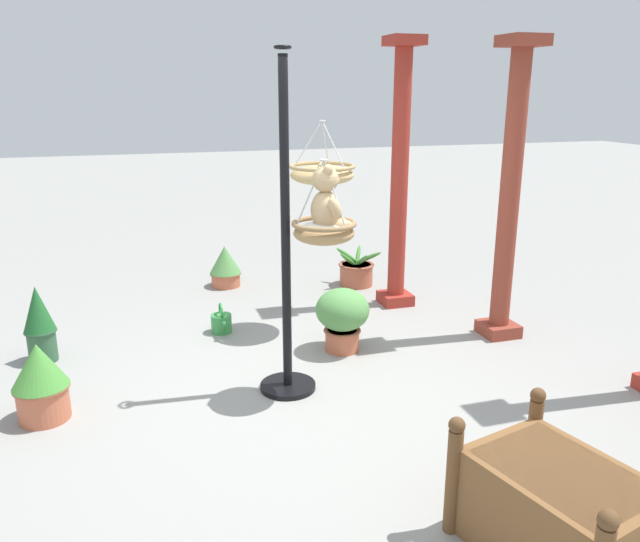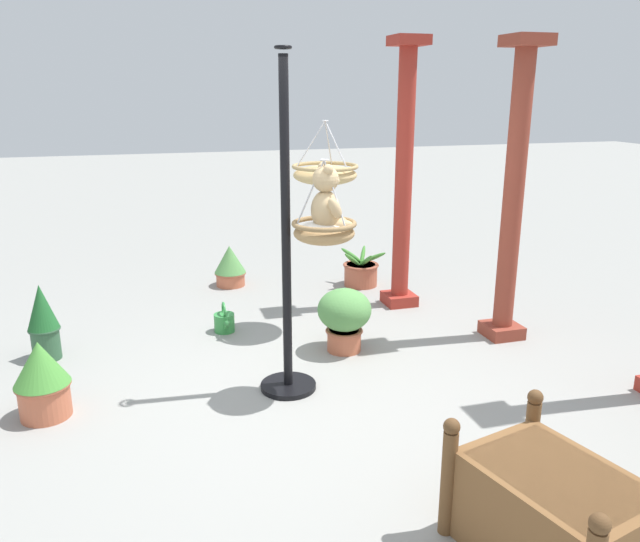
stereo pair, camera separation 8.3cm
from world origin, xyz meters
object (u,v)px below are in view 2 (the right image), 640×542
(greenhouse_pillar_right, at_px, (403,182))
(watering_can, at_px, (224,322))
(display_pole_central, at_px, (287,291))
(greenhouse_pillar_far_back, at_px, (513,201))
(hanging_basket_with_teddy, at_px, (324,231))
(teddy_bear, at_px, (327,202))
(potted_plant_conical_shrub, at_px, (361,272))
(wooden_planter_box, at_px, (554,514))
(hanging_basket_left_high, at_px, (325,173))
(potted_plant_small_succulent, at_px, (42,378))
(potted_plant_flowering_red, at_px, (230,266))
(potted_plant_trailing_ivy, at_px, (344,316))
(potted_plant_bushy_green, at_px, (43,321))

(greenhouse_pillar_right, relative_size, watering_can, 8.00)
(display_pole_central, height_order, greenhouse_pillar_far_back, greenhouse_pillar_far_back)
(hanging_basket_with_teddy, xyz_separation_m, teddy_bear, (-0.00, 0.02, 0.21))
(hanging_basket_with_teddy, height_order, potted_plant_conical_shrub, hanging_basket_with_teddy)
(greenhouse_pillar_right, relative_size, wooden_planter_box, 2.62)
(hanging_basket_with_teddy, bearing_deg, teddy_bear, 90.00)
(hanging_basket_left_high, relative_size, potted_plant_small_succulent, 1.07)
(teddy_bear, bearing_deg, watering_can, -158.28)
(hanging_basket_with_teddy, xyz_separation_m, potted_plant_small_succulent, (-0.21, -2.04, -1.00))
(teddy_bear, xyz_separation_m, greenhouse_pillar_right, (-1.78, 1.38, -0.16))
(wooden_planter_box, bearing_deg, hanging_basket_left_high, -177.13)
(watering_can, bearing_deg, greenhouse_pillar_far_back, 71.45)
(greenhouse_pillar_right, distance_m, watering_can, 2.35)
(watering_can, bearing_deg, hanging_basket_left_high, 80.34)
(hanging_basket_with_teddy, xyz_separation_m, greenhouse_pillar_far_back, (-0.64, 1.98, 0.02))
(wooden_planter_box, height_order, potted_plant_flowering_red, wooden_planter_box)
(hanging_basket_with_teddy, xyz_separation_m, wooden_planter_box, (2.05, 0.57, -1.02))
(display_pole_central, xyz_separation_m, watering_can, (-1.34, -0.32, -0.71))
(display_pole_central, distance_m, watering_can, 1.55)
(greenhouse_pillar_right, distance_m, wooden_planter_box, 4.06)
(hanging_basket_left_high, bearing_deg, display_pole_central, -29.11)
(potted_plant_small_succulent, xyz_separation_m, potted_plant_conical_shrub, (-2.32, 3.26, -0.13))
(greenhouse_pillar_right, relative_size, potted_plant_trailing_ivy, 4.81)
(greenhouse_pillar_right, xyz_separation_m, watering_can, (0.29, -1.97, -1.25))
(wooden_planter_box, xyz_separation_m, watering_can, (-3.54, -1.14, -0.17))
(teddy_bear, xyz_separation_m, potted_plant_conical_shrub, (-2.54, 1.20, -1.34))
(display_pole_central, distance_m, potted_plant_conical_shrub, 2.88)
(greenhouse_pillar_far_back, xyz_separation_m, potted_plant_flowering_red, (-2.34, -2.27, -1.07))
(display_pole_central, xyz_separation_m, greenhouse_pillar_far_back, (-0.49, 2.23, 0.50))
(potted_plant_bushy_green, bearing_deg, potted_plant_conical_shrub, 110.18)
(greenhouse_pillar_right, height_order, potted_plant_conical_shrub, greenhouse_pillar_right)
(watering_can, bearing_deg, display_pole_central, 13.44)
(wooden_planter_box, height_order, potted_plant_conical_shrub, wooden_planter_box)
(potted_plant_trailing_ivy, bearing_deg, greenhouse_pillar_right, 136.44)
(teddy_bear, xyz_separation_m, potted_plant_small_succulent, (-0.21, -2.06, -1.21))
(teddy_bear, xyz_separation_m, watering_can, (-1.49, -0.59, -1.40))
(potted_plant_small_succulent, bearing_deg, hanging_basket_left_high, 114.42)
(potted_plant_small_succulent, height_order, potted_plant_trailing_ivy, same)
(wooden_planter_box, distance_m, potted_plant_trailing_ivy, 2.79)
(potted_plant_small_succulent, bearing_deg, potted_plant_bushy_green, -173.77)
(potted_plant_flowering_red, distance_m, potted_plant_small_succulent, 3.27)
(hanging_basket_with_teddy, height_order, wooden_planter_box, hanging_basket_with_teddy)
(teddy_bear, bearing_deg, greenhouse_pillar_right, 142.23)
(potted_plant_trailing_ivy, bearing_deg, wooden_planter_box, 3.32)
(wooden_planter_box, bearing_deg, watering_can, -162.11)
(potted_plant_conical_shrub, height_order, watering_can, potted_plant_conical_shrub)
(potted_plant_bushy_green, xyz_separation_m, potted_plant_conical_shrub, (-1.24, 3.38, -0.18))
(potted_plant_trailing_ivy, bearing_deg, hanging_basket_with_teddy, -29.17)
(display_pole_central, relative_size, teddy_bear, 5.26)
(hanging_basket_left_high, relative_size, potted_plant_conical_shrub, 1.14)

